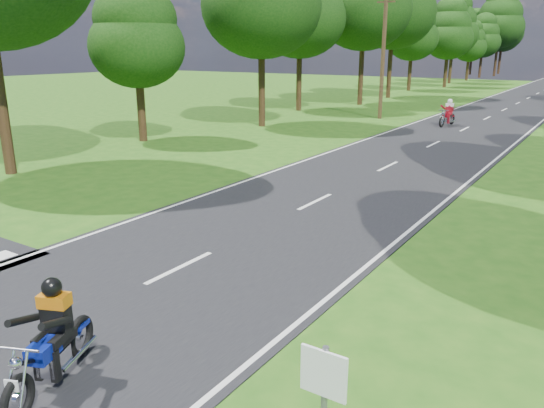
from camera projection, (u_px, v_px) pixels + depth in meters
The scene contains 6 objects.
ground at pixel (105, 305), 9.65m from camera, with size 160.00×160.00×0.00m, color #225112.
main_road at pixel (529, 98), 49.86m from camera, with size 7.00×140.00×0.02m, color black.
road_markings at pixel (524, 99), 48.42m from camera, with size 7.40×140.00×0.01m.
telegraph_pole at pixel (383, 55), 34.16m from camera, with size 1.20×0.26×8.00m.
rider_near_blue at pixel (49, 336), 7.12m from camera, with size 0.61×1.82×1.52m, color #0D1E96, non-canonical shape.
rider_far_red at pixel (448, 112), 31.59m from camera, with size 0.64×1.91×1.59m, color #A10C1A, non-canonical shape.
Camera 1 is at (7.32, -5.66, 4.49)m, focal length 35.00 mm.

